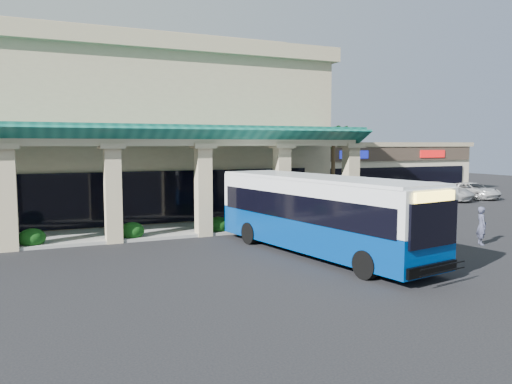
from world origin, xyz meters
name	(u,v)px	position (x,y,z in m)	size (l,w,h in m)	color
ground	(304,250)	(0.00, 0.00, 0.00)	(110.00, 110.00, 0.00)	black
main_building	(81,130)	(-8.00, 16.00, 5.67)	(30.80, 14.80, 11.35)	tan
arcade	(98,182)	(-8.00, 6.80, 2.85)	(30.00, 6.20, 5.70)	#0E594C
strip_mall	(343,166)	(18.00, 24.00, 2.45)	(22.50, 12.50, 4.90)	beige
palm_0	(333,164)	(8.50, 11.00, 3.30)	(2.40, 2.40, 6.60)	#215115
palm_1	(323,168)	(9.50, 14.00, 2.90)	(2.40, 2.40, 5.80)	#215115
broadleaf_tree	(272,172)	(7.50, 19.00, 2.41)	(2.60, 2.60, 4.81)	black
transit_bus	(319,216)	(0.15, -1.00, 1.68)	(2.79, 12.00, 3.35)	navy
pedestrian	(482,226)	(8.26, -2.25, 0.90)	(0.66, 0.43, 1.80)	#3D4058
car_silver	(347,194)	(11.28, 13.25, 0.83)	(1.95, 4.85, 1.65)	#2B2C30
car_white	(377,193)	(14.12, 13.26, 0.82)	(1.74, 5.00, 1.65)	#6F6457
car_red	(396,191)	(16.73, 14.11, 0.80)	(2.25, 5.55, 1.61)	slate
car_gray	(439,191)	(20.11, 12.81, 0.79)	(2.63, 5.70, 1.58)	silver
car_extra	(472,191)	(23.98, 12.85, 0.69)	(2.29, 4.96, 1.38)	silver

